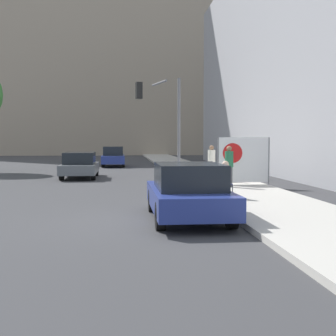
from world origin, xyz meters
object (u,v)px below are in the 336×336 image
Objects in this scene: pedestrian_behind at (212,163)px; protest_banner at (243,160)px; car_on_road_nearest at (80,165)px; car_on_road_midblock at (113,157)px; traffic_light_pole at (163,110)px; parked_car_curbside at (188,192)px; jogger_on_sidewalk at (229,166)px; seated_protester at (225,178)px.

protest_banner reaches higher than pedestrian_behind.
car_on_road_midblock reaches higher than car_on_road_nearest.
traffic_light_pole reaches higher than parked_car_curbside.
protest_banner reaches higher than parked_car_curbside.
jogger_on_sidewalk is 18.58m from car_on_road_midblock.
seated_protester is 0.27× the size of car_on_road_midblock.
protest_banner is (0.84, 0.99, 0.22)m from jogger_on_sidewalk.
jogger_on_sidewalk is at bearing -46.86° from car_on_road_nearest.
protest_banner is at bearing -59.24° from traffic_light_pole.
seated_protester is at bearing 60.12° from jogger_on_sidewalk.
pedestrian_behind reaches higher than seated_protester.
parked_car_curbside is 0.97× the size of car_on_road_nearest.
seated_protester is 4.92m from protest_banner.
traffic_light_pole reaches higher than car_on_road_midblock.
jogger_on_sidewalk is 1.31m from protest_banner.
car_on_road_midblock is at bearing 108.78° from protest_banner.
traffic_light_pole reaches higher than seated_protester.
protest_banner is at bearing 12.79° from pedestrian_behind.
protest_banner is 0.49× the size of car_on_road_nearest.
seated_protester is at bearing -62.18° from car_on_road_nearest.
pedestrian_behind is 0.37× the size of parked_car_curbside.
seated_protester is at bearing -79.55° from car_on_road_midblock.
protest_banner reaches higher than car_on_road_nearest.
jogger_on_sidewalk is at bearing -12.38° from pedestrian_behind.
car_on_road_midblock is at bearing -178.18° from pedestrian_behind.
traffic_light_pole is (-1.94, 3.10, 2.60)m from pedestrian_behind.
seated_protester is at bearing -111.43° from protest_banner.
jogger_on_sidewalk is at bearing -74.64° from car_on_road_midblock.
car_on_road_nearest is (-6.51, 6.94, -0.29)m from jogger_on_sidewalk.
parked_car_curbside is 14.14m from car_on_road_nearest.
protest_banner is at bearing -145.20° from jogger_on_sidewalk.
car_on_road_nearest is (-5.55, 10.52, -0.10)m from seated_protester.
jogger_on_sidewalk is 9.52m from car_on_road_nearest.
parked_car_curbside is at bearing -30.11° from pedestrian_behind.
parked_car_curbside is at bearing -92.24° from traffic_light_pole.
car_on_road_midblock reaches higher than seated_protester.
protest_banner is at bearing 61.62° from seated_protester.
traffic_light_pole is 1.15× the size of parked_car_curbside.
car_on_road_midblock is at bearing 103.21° from traffic_light_pole.
seated_protester is 6.45m from pedestrian_behind.
jogger_on_sidewalk is at bearing -130.28° from protest_banner.
jogger_on_sidewalk is 0.36× the size of car_on_road_midblock.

